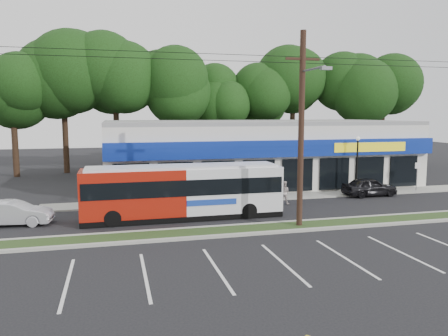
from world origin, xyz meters
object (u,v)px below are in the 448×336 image
Objects in this scene: car_dark at (369,187)px; metrobus at (183,190)px; pedestrian_a at (254,196)px; pedestrian_b at (284,193)px; utility_pole at (299,123)px; car_silver at (13,213)px; sign_post at (417,171)px; lamp_post at (357,158)px.

metrobus is at bearing 102.35° from car_dark.
car_dark is 2.52× the size of pedestrian_a.
pedestrian_b reaches higher than car_dark.
pedestrian_a reaches higher than car_dark.
utility_pole is 31.82× the size of pedestrian_a.
metrobus reaches higher than car_silver.
pedestrian_a reaches higher than pedestrian_b.
sign_post is at bearing 30.15° from utility_pole.
sign_post reaches higher than pedestrian_a.
pedestrian_a is at bearing -162.48° from lamp_post.
pedestrian_a is at bearing -169.48° from sign_post.
lamp_post reaches higher than car_silver.
utility_pole is 6.90m from pedestrian_a.
car_dark is at bearing -174.95° from pedestrian_a.
sign_post is 11.71m from pedestrian_b.
utility_pole is 22.47× the size of sign_post.
utility_pole is 11.67m from lamp_post.
sign_post reaches higher than car_silver.
car_dark is 1.00× the size of car_silver.
lamp_post is at bearing -168.64° from pedestrian_a.
utility_pole is 7.49m from metrobus.
car_silver is (-23.06, -2.76, -0.02)m from car_dark.
utility_pole is 32.91× the size of pedestrian_b.
lamp_post reaches higher than pedestrian_b.
metrobus is 7.13× the size of pedestrian_a.
utility_pole reaches higher than sign_post.
metrobus is at bearing 11.68° from pedestrian_a.
pedestrian_b is at bearing -78.21° from car_silver.
car_dark reaches higher than car_silver.
lamp_post is 9.49m from pedestrian_a.
car_dark is (0.50, -0.94, -2.00)m from lamp_post.
lamp_post is 5.13m from sign_post.
pedestrian_b is (-6.54, -2.05, -1.91)m from lamp_post.
utility_pole is 7.63m from pedestrian_b.
sign_post is (5.00, -0.23, -1.12)m from lamp_post.
pedestrian_a is 2.45m from pedestrian_b.
metrobus is at bearing 146.33° from utility_pole.
utility_pole is 11.76× the size of lamp_post.
pedestrian_a is (13.69, 0.90, 0.13)m from car_silver.
metrobus is 2.83× the size of car_dark.
car_dark is (14.03, 3.36, -0.92)m from metrobus.
lamp_post is at bearing 17.58° from metrobus.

